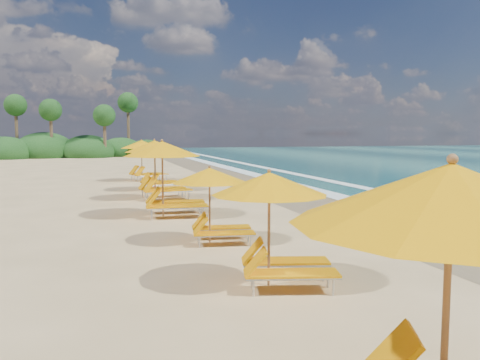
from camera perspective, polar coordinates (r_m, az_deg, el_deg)
The scene contains 11 objects.
ground at distance 17.33m, azimuth -0.00°, elevation -3.95°, with size 160.00×160.00×0.00m, color tan.
wet_sand at distance 18.84m, azimuth 11.77°, elevation -3.29°, with size 4.00×160.00×0.01m, color #806C4C.
surf_foam at distance 20.25m, azimuth 18.52°, elevation -2.79°, with size 4.00×160.00×0.01m.
station_0 at distance 4.52m, azimuth 25.85°, elevation -12.31°, with size 3.51×3.47×2.69m.
station_1 at distance 9.04m, azimuth 4.52°, elevation -4.80°, with size 2.72×2.63×2.20m.
station_2 at distance 12.60m, azimuth -2.91°, elevation -2.32°, with size 2.38×2.26×2.02m.
station_3 at distance 16.78m, azimuth -8.46°, elevation 0.81°, with size 3.02×2.84×2.66m.
station_4 at distance 21.31m, azimuth -9.52°, elevation 1.73°, with size 3.06×2.89×2.63m.
station_5 at distance 24.62m, azimuth -9.61°, elevation 1.94°, with size 3.02×2.94×2.41m.
station_6 at distance 29.74m, azimuth -11.20°, elevation 2.64°, with size 3.17×3.08×2.52m.
treeline at distance 62.15m, azimuth -21.19°, elevation 3.42°, with size 25.80×8.80×9.74m.
Camera 1 is at (-4.84, -16.40, 2.85)m, focal length 36.05 mm.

